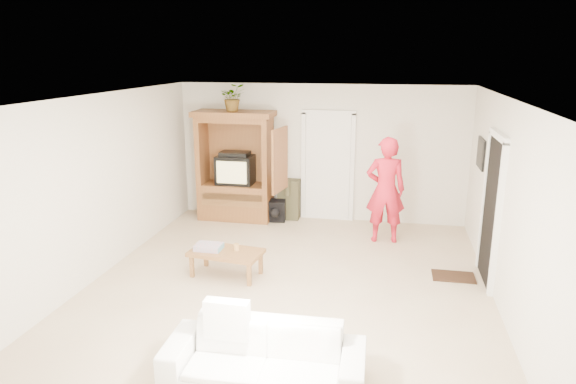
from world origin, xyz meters
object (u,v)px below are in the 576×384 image
Objects in this scene: sofa at (264,356)px; coffee_table at (226,254)px; man at (386,190)px; armoire at (237,173)px.

sofa reaches higher than coffee_table.
sofa is at bearing -56.35° from coffee_table.
man reaches higher than coffee_table.
coffee_table is (-2.21, -1.91, -0.58)m from man.
sofa is 2.61m from coffee_table.
armoire is 1.08× the size of sofa.
man reaches higher than sofa.
sofa is 1.78× the size of coffee_table.
sofa is at bearing -70.42° from armoire.
armoire is at bearing 110.99° from coffee_table.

